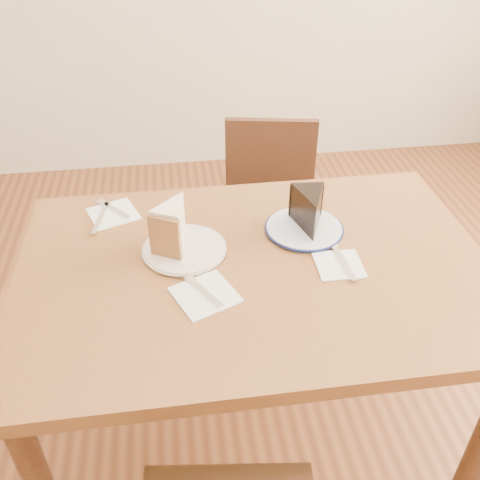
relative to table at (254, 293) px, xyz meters
name	(u,v)px	position (x,y,z in m)	size (l,w,h in m)	color
ground	(251,438)	(0.00, 0.00, -0.65)	(4.00, 4.00, 0.00)	#4B2514
table	(254,293)	(0.00, 0.00, 0.00)	(1.20, 0.80, 0.75)	#552F17
chair_far	(269,221)	(0.16, 0.62, -0.20)	(0.47, 0.47, 0.81)	black
plate_cream	(185,249)	(-0.17, 0.08, 0.10)	(0.21, 0.21, 0.01)	silver
plate_navy	(304,229)	(0.16, 0.13, 0.10)	(0.21, 0.21, 0.01)	white
carrot_cake	(175,225)	(-0.19, 0.10, 0.17)	(0.08, 0.11, 0.11)	#FAEBCE
chocolate_cake	(310,213)	(0.17, 0.12, 0.16)	(0.09, 0.13, 0.09)	black
napkin_cream	(205,295)	(-0.13, -0.10, 0.10)	(0.13, 0.13, 0.00)	white
napkin_navy	(339,265)	(0.21, -0.04, 0.10)	(0.12, 0.12, 0.00)	white
napkin_spare	(113,214)	(-0.37, 0.28, 0.10)	(0.13, 0.13, 0.00)	white
fork_cream	(204,291)	(-0.14, -0.09, 0.10)	(0.01, 0.14, 0.00)	white
knife_navy	(342,260)	(0.22, -0.02, 0.10)	(0.02, 0.17, 0.00)	silver
fork_spare	(114,209)	(-0.37, 0.30, 0.10)	(0.01, 0.14, 0.00)	silver
knife_spare	(101,218)	(-0.40, 0.26, 0.10)	(0.01, 0.16, 0.00)	silver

